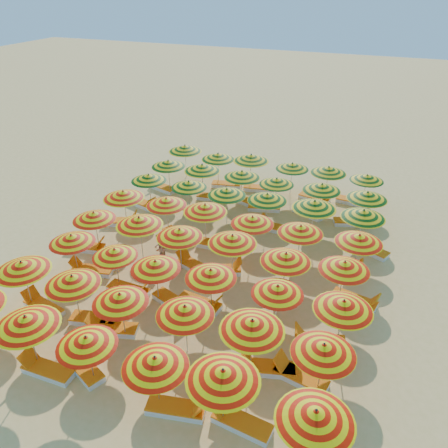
# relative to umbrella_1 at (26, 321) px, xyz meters

# --- Properties ---
(ground) EXTENTS (120.00, 120.00, 0.00)m
(ground) POSITION_rel_umbrella_1_xyz_m (3.22, 7.63, -1.87)
(ground) COLOR #EDB869
(ground) RESTS_ON ground
(umbrella_1) EXTENTS (2.02, 2.02, 2.13)m
(umbrella_1) POSITION_rel_umbrella_1_xyz_m (0.00, 0.00, 0.00)
(umbrella_1) COLOR silver
(umbrella_1) RESTS_ON ground
(umbrella_2) EXTENTS (2.03, 2.03, 1.92)m
(umbrella_2) POSITION_rel_umbrella_1_xyz_m (2.07, 0.13, -0.19)
(umbrella_2) COLOR silver
(umbrella_2) RESTS_ON ground
(umbrella_3) EXTENTS (2.37, 2.37, 2.01)m
(umbrella_3) POSITION_rel_umbrella_1_xyz_m (4.36, 0.12, -0.11)
(umbrella_3) COLOR silver
(umbrella_3) RESTS_ON ground
(umbrella_4) EXTENTS (2.39, 2.39, 2.15)m
(umbrella_4) POSITION_rel_umbrella_1_xyz_m (6.30, 0.28, 0.02)
(umbrella_4) COLOR silver
(umbrella_4) RESTS_ON ground
(umbrella_5) EXTENTS (2.45, 2.45, 2.10)m
(umbrella_5) POSITION_rel_umbrella_1_xyz_m (8.79, 0.00, -0.03)
(umbrella_5) COLOR silver
(umbrella_5) RESTS_ON ground
(umbrella_6) EXTENTS (2.20, 2.20, 2.12)m
(umbrella_6) POSITION_rel_umbrella_1_xyz_m (-2.24, 2.19, -0.01)
(umbrella_6) COLOR silver
(umbrella_6) RESTS_ON ground
(umbrella_7) EXTENTS (2.53, 2.53, 2.05)m
(umbrella_7) POSITION_rel_umbrella_1_xyz_m (-0.09, 2.26, -0.07)
(umbrella_7) COLOR silver
(umbrella_7) RESTS_ON ground
(umbrella_8) EXTENTS (2.02, 2.02, 1.98)m
(umbrella_8) POSITION_rel_umbrella_1_xyz_m (1.93, 2.10, -0.13)
(umbrella_8) COLOR silver
(umbrella_8) RESTS_ON ground
(umbrella_9) EXTENTS (2.27, 2.27, 2.01)m
(umbrella_9) POSITION_rel_umbrella_1_xyz_m (4.20, 2.32, -0.10)
(umbrella_9) COLOR silver
(umbrella_9) RESTS_ON ground
(umbrella_10) EXTENTS (2.51, 2.51, 2.14)m
(umbrella_10) POSITION_rel_umbrella_1_xyz_m (6.42, 2.35, 0.01)
(umbrella_10) COLOR silver
(umbrella_10) RESTS_ON ground
(umbrella_11) EXTENTS (1.92, 1.92, 2.01)m
(umbrella_11) POSITION_rel_umbrella_1_xyz_m (8.57, 2.30, -0.11)
(umbrella_11) COLOR silver
(umbrella_11) RESTS_ON ground
(umbrella_12) EXTENTS (2.05, 2.05, 1.95)m
(umbrella_12) POSITION_rel_umbrella_1_xyz_m (-1.97, 4.57, -0.16)
(umbrella_12) COLOR silver
(umbrella_12) RESTS_ON ground
(umbrella_13) EXTENTS (2.26, 2.26, 1.87)m
(umbrella_13) POSITION_rel_umbrella_1_xyz_m (0.14, 4.44, -0.23)
(umbrella_13) COLOR silver
(umbrella_13) RESTS_ON ground
(umbrella_14) EXTENTS (2.33, 2.33, 1.97)m
(umbrella_14) POSITION_rel_umbrella_1_xyz_m (2.08, 4.20, -0.14)
(umbrella_14) COLOR silver
(umbrella_14) RESTS_ON ground
(umbrella_15) EXTENTS (2.41, 2.41, 1.99)m
(umbrella_15) POSITION_rel_umbrella_1_xyz_m (4.19, 4.42, -0.12)
(umbrella_15) COLOR silver
(umbrella_15) RESTS_ON ground
(umbrella_16) EXTENTS (2.21, 2.21, 1.92)m
(umbrella_16) POSITION_rel_umbrella_1_xyz_m (6.62, 4.50, -0.18)
(umbrella_16) COLOR silver
(umbrella_16) RESTS_ON ground
(umbrella_17) EXTENTS (2.58, 2.58, 2.06)m
(umbrella_17) POSITION_rel_umbrella_1_xyz_m (8.82, 4.36, -0.06)
(umbrella_17) COLOR silver
(umbrella_17) RESTS_ON ground
(umbrella_18) EXTENTS (2.06, 2.06, 2.00)m
(umbrella_18) POSITION_rel_umbrella_1_xyz_m (-2.25, 6.43, -0.11)
(umbrella_18) COLOR silver
(umbrella_18) RESTS_ON ground
(umbrella_19) EXTENTS (2.58, 2.58, 2.14)m
(umbrella_19) POSITION_rel_umbrella_1_xyz_m (-0.03, 6.57, 0.01)
(umbrella_19) COLOR silver
(umbrella_19) RESTS_ON ground
(umbrella_20) EXTENTS (2.37, 2.37, 2.05)m
(umbrella_20) POSITION_rel_umbrella_1_xyz_m (1.94, 6.44, -0.07)
(umbrella_20) COLOR silver
(umbrella_20) RESTS_ON ground
(umbrella_21) EXTENTS (2.09, 2.09, 2.10)m
(umbrella_21) POSITION_rel_umbrella_1_xyz_m (4.14, 6.72, -0.03)
(umbrella_21) COLOR silver
(umbrella_21) RESTS_ON ground
(umbrella_22) EXTENTS (2.49, 2.49, 2.04)m
(umbrella_22) POSITION_rel_umbrella_1_xyz_m (6.42, 6.34, -0.08)
(umbrella_22) COLOR silver
(umbrella_22) RESTS_ON ground
(umbrella_23) EXTENTS (2.38, 2.38, 2.00)m
(umbrella_23) POSITION_rel_umbrella_1_xyz_m (8.53, 6.65, -0.11)
(umbrella_23) COLOR silver
(umbrella_23) RESTS_ON ground
(umbrella_24) EXTENTS (2.07, 2.07, 2.10)m
(umbrella_24) POSITION_rel_umbrella_1_xyz_m (-2.12, 8.59, -0.03)
(umbrella_24) COLOR silver
(umbrella_24) RESTS_ON ground
(umbrella_25) EXTENTS (2.04, 2.04, 2.01)m
(umbrella_25) POSITION_rel_umbrella_1_xyz_m (0.07, 8.79, -0.10)
(umbrella_25) COLOR silver
(umbrella_25) RESTS_ON ground
(umbrella_26) EXTENTS (2.01, 2.01, 2.11)m
(umbrella_26) POSITION_rel_umbrella_1_xyz_m (2.08, 8.72, -0.01)
(umbrella_26) COLOR silver
(umbrella_26) RESTS_ON ground
(umbrella_27) EXTENTS (2.38, 2.38, 2.00)m
(umbrella_27) POSITION_rel_umbrella_1_xyz_m (4.35, 8.63, -0.11)
(umbrella_27) COLOR silver
(umbrella_27) RESTS_ON ground
(umbrella_28) EXTENTS (2.30, 2.30, 2.03)m
(umbrella_28) POSITION_rel_umbrella_1_xyz_m (6.46, 8.58, -0.08)
(umbrella_28) COLOR silver
(umbrella_28) RESTS_ON ground
(umbrella_29) EXTENTS (2.52, 2.52, 2.04)m
(umbrella_29) POSITION_rel_umbrella_1_xyz_m (8.81, 8.71, -0.08)
(umbrella_29) COLOR silver
(umbrella_29) RESTS_ON ground
(umbrella_30) EXTENTS (2.12, 2.12, 1.96)m
(umbrella_30) POSITION_rel_umbrella_1_xyz_m (-2.16, 11.01, -0.15)
(umbrella_30) COLOR silver
(umbrella_30) RESTS_ON ground
(umbrella_31) EXTENTS (2.06, 2.06, 1.93)m
(umbrella_31) POSITION_rel_umbrella_1_xyz_m (0.14, 11.07, -0.17)
(umbrella_31) COLOR silver
(umbrella_31) RESTS_ON ground
(umbrella_32) EXTENTS (1.97, 1.97, 2.01)m
(umbrella_32) POSITION_rel_umbrella_1_xyz_m (2.31, 10.81, -0.10)
(umbrella_32) COLOR silver
(umbrella_32) RESTS_ON ground
(umbrella_33) EXTENTS (2.20, 2.20, 2.01)m
(umbrella_33) POSITION_rel_umbrella_1_xyz_m (4.30, 10.99, -0.10)
(umbrella_33) COLOR silver
(umbrella_33) RESTS_ON ground
(umbrella_34) EXTENTS (2.22, 2.22, 2.15)m
(umbrella_34) POSITION_rel_umbrella_1_xyz_m (6.58, 10.81, 0.02)
(umbrella_34) COLOR silver
(umbrella_34) RESTS_ON ground
(umbrella_35) EXTENTS (2.02, 2.02, 2.08)m
(umbrella_35) POSITION_rel_umbrella_1_xyz_m (8.74, 10.84, -0.04)
(umbrella_35) COLOR silver
(umbrella_35) RESTS_ON ground
(umbrella_36) EXTENTS (2.10, 2.10, 2.01)m
(umbrella_36) POSITION_rel_umbrella_1_xyz_m (-2.06, 13.01, -0.10)
(umbrella_36) COLOR silver
(umbrella_36) RESTS_ON ground
(umbrella_37) EXTENTS (2.11, 2.11, 2.10)m
(umbrella_37) POSITION_rel_umbrella_1_xyz_m (0.03, 12.99, -0.02)
(umbrella_37) COLOR silver
(umbrella_37) RESTS_ON ground
(umbrella_38) EXTENTS (2.24, 2.24, 2.04)m
(umbrella_38) POSITION_rel_umbrella_1_xyz_m (2.29, 13.06, -0.08)
(umbrella_38) COLOR silver
(umbrella_38) RESTS_ON ground
(umbrella_39) EXTENTS (2.36, 2.36, 1.91)m
(umbrella_39) POSITION_rel_umbrella_1_xyz_m (4.18, 13.11, -0.20)
(umbrella_39) COLOR silver
(umbrella_39) RESTS_ON ground
(umbrella_40) EXTENTS (2.24, 2.24, 2.01)m
(umbrella_40) POSITION_rel_umbrella_1_xyz_m (6.51, 13.05, -0.10)
(umbrella_40) COLOR silver
(umbrella_40) RESTS_ON ground
(umbrella_41) EXTENTS (2.01, 2.01, 2.05)m
(umbrella_41) POSITION_rel_umbrella_1_xyz_m (8.71, 12.87, -0.07)
(umbrella_41) COLOR silver
(umbrella_41) RESTS_ON ground
(umbrella_42) EXTENTS (2.63, 2.63, 2.11)m
(umbrella_42) POSITION_rel_umbrella_1_xyz_m (-2.16, 15.35, -0.01)
(umbrella_42) COLOR silver
(umbrella_42) RESTS_ON ground
(umbrella_43) EXTENTS (2.17, 2.17, 2.05)m
(umbrella_43) POSITION_rel_umbrella_1_xyz_m (0.14, 14.99, -0.07)
(umbrella_43) COLOR silver
(umbrella_43) RESTS_ON ground
(umbrella_44) EXTENTS (2.47, 2.47, 2.15)m
(umbrella_44) POSITION_rel_umbrella_1_xyz_m (2.07, 15.24, 0.02)
(umbrella_44) COLOR silver
(umbrella_44) RESTS_ON ground
(umbrella_45) EXTENTS (2.35, 2.35, 1.94)m
(umbrella_45) POSITION_rel_umbrella_1_xyz_m (4.45, 15.36, -0.17)
(umbrella_45) COLOR silver
(umbrella_45) RESTS_ON ground
(umbrella_46) EXTENTS (2.28, 2.28, 2.06)m
(umbrella_46) POSITION_rel_umbrella_1_xyz_m (6.45, 15.29, -0.06)
(umbrella_46) COLOR silver
(umbrella_46) RESTS_ON ground
(umbrella_47) EXTENTS (1.79, 1.79, 1.88)m
(umbrella_47) POSITION_rel_umbrella_1_xyz_m (8.47, 15.37, -0.22)
(umbrella_47) COLOR silver
(umbrella_47) RESTS_ON ground
(lounger_1) EXTENTS (1.74, 0.61, 0.69)m
(lounger_1) POSITION_rel_umbrella_1_xyz_m (0.50, -0.16, -1.72)
(lounger_1) COLOR white
(lounger_1) RESTS_ON ground
(lounger_2) EXTENTS (1.82, 1.24, 0.69)m
(lounger_2) POSITION_rel_umbrella_1_xyz_m (1.47, 0.36, -1.72)
(lounger_2) COLOR white
(lounger_2) RESTS_ON ground
(lounger_3) EXTENTS (1.81, 0.91, 0.69)m
(lounger_3) POSITION_rel_umbrella_1_xyz_m (4.96, 0.09, -1.72)
(lounger_3) COLOR white
(lounger_3) RESTS_ON ground
(lounger_4) EXTENTS (1.78, 0.76, 0.69)m
(lounger_4) POSITION_rel_umbrella_1_xyz_m (6.81, 0.34, -1.72)
(lounger_4) COLOR white
(lounger_4) RESTS_ON ground
(lounger_5) EXTENTS (1.81, 0.92, 0.69)m
(lounger_5) POSITION_rel_umbrella_1_xyz_m (-1.73, 2.18, -1.72)
(lounger_5) COLOR white
(lounger_5) RESTS_ON ground
(lounger_6) EXTENTS (1.82, 0.97, 0.69)m
(lounger_6) POSITION_rel_umbrella_1_xyz_m (0.51, 2.35, -1.72)
(lounger_6) COLOR white
(lounger_6) RESTS_ON ground
(lounger_7) EXTENTS (1.83, 1.05, 0.69)m
(lounger_7) POSITION_rel_umbrella_1_xyz_m (1.34, 2.15, -1.72)
(lounger_7) COLOR white
(lounger_7) RESTS_ON ground
(lounger_8) EXTENTS (1.82, 1.01, 0.69)m
(lounger_8) POSITION_rel_umbrella_1_xyz_m (6.92, 2.47, -1.72)
(lounger_8) COLOR white
(lounger_8) RESTS_ON ground
(lounger_9) EXTENTS (1.81, 0.91, 0.69)m
(lounger_9) POSITION_rel_umbrella_1_xyz_m (7.98, 2.50, -1.72)
(lounger_9) COLOR white
(lounger_9) RESTS_ON ground
(lounger_10) EXTENTS (1.82, 0.97, 0.69)m
(lounger_10) POSITION_rel_umbrella_1_xyz_m (-1.47, 4.80, -1.72)
(lounger_10) COLOR white
(lounger_10) RESTS_ON ground
(lounger_11) EXTENTS (1.75, 0.64, 0.69)m
(lounger_11) POSITION_rel_umbrella_1_xyz_m (0.74, 4.25, -1.72)
(lounger_11) COLOR white
(lounger_11) RESTS_ON ground
(lounger_12) EXTENTS (1.83, 1.14, 0.69)m
(lounger_12) POSITION_rel_umbrella_1_xyz_m (2.68, 4.24, -1.72)
(lounger_12) COLOR white
(lounger_12) RESTS_ON ground
(lounger_13) EXTENTS (1.79, 0.80, 0.69)m
(lounger_13) POSITION_rel_umbrella_1_xyz_m (3.68, 4.54, -1.72)
(lounger_13) COLOR white
(lounger_13) RESTS_ON ground
(lounger_14) EXTENTS (1.82, 0.99, 0.69)m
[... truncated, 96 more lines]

